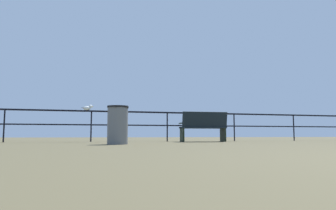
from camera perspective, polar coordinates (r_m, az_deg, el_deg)
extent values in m
cube|color=black|center=(10.66, 6.31, -1.56)|extent=(22.33, 0.05, 0.05)
cube|color=black|center=(10.64, 6.33, -3.89)|extent=(22.33, 0.04, 0.04)
cylinder|color=black|center=(10.16, -28.34, -3.43)|extent=(0.04, 0.04, 0.96)
cylinder|color=black|center=(9.90, -14.19, -3.90)|extent=(0.04, 0.04, 0.96)
cylinder|color=black|center=(10.25, -0.15, -4.13)|extent=(0.04, 0.04, 0.96)
cylinder|color=black|center=(11.15, 12.29, -4.12)|extent=(0.04, 0.04, 0.96)
cylinder|color=black|center=(12.49, 22.47, -3.97)|extent=(0.04, 0.04, 0.96)
cube|color=black|center=(9.80, 6.52, -4.23)|extent=(1.47, 0.62, 0.05)
cube|color=black|center=(9.58, 6.92, -2.73)|extent=(1.44, 0.24, 0.49)
cube|color=black|center=(10.02, 10.26, -5.48)|extent=(0.07, 0.46, 0.45)
cube|color=black|center=(10.22, 9.80, -3.45)|extent=(0.06, 0.36, 0.04)
cube|color=black|center=(9.61, 2.65, -5.56)|extent=(0.07, 0.46, 0.45)
cube|color=black|center=(9.82, 2.36, -3.45)|extent=(0.06, 0.36, 0.04)
ellipsoid|color=silver|center=(9.93, -14.93, -0.58)|extent=(0.26, 0.19, 0.13)
ellipsoid|color=gray|center=(9.93, -14.93, -0.47)|extent=(0.23, 0.15, 0.05)
sphere|color=silver|center=(9.96, -14.33, -0.27)|extent=(0.11, 0.11, 0.11)
cone|color=gold|center=(9.98, -13.92, -0.29)|extent=(0.06, 0.05, 0.04)
cube|color=gray|center=(9.90, -15.66, -0.51)|extent=(0.09, 0.08, 0.02)
cylinder|color=slate|center=(7.04, -9.41, -3.89)|extent=(0.46, 0.46, 0.83)
cylinder|color=black|center=(7.06, -9.35, -0.36)|extent=(0.49, 0.49, 0.04)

